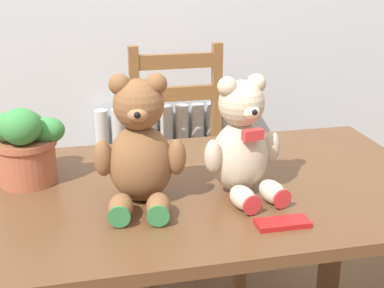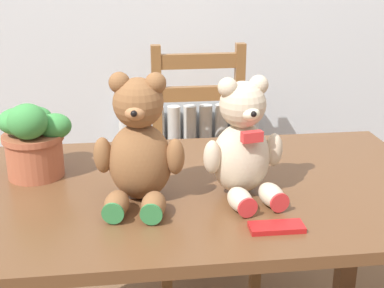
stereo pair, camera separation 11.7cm
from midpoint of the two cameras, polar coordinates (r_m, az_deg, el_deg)
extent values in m
cylinder|color=beige|center=(2.51, -10.63, -3.41)|extent=(0.06, 0.06, 0.63)
cylinder|color=beige|center=(2.51, -8.96, -3.28)|extent=(0.06, 0.06, 0.63)
cylinder|color=beige|center=(2.51, -7.29, -3.14)|extent=(0.06, 0.06, 0.63)
cylinder|color=beige|center=(2.52, -5.63, -3.01)|extent=(0.06, 0.06, 0.63)
cylinder|color=beige|center=(2.53, -3.98, -2.87)|extent=(0.06, 0.06, 0.63)
cylinder|color=beige|center=(2.54, -2.35, -2.73)|extent=(0.06, 0.06, 0.63)
cylinder|color=beige|center=(2.55, -0.73, -2.60)|extent=(0.06, 0.06, 0.63)
cylinder|color=beige|center=(2.57, 0.87, -2.46)|extent=(0.06, 0.06, 0.63)
cylinder|color=beige|center=(2.59, 2.45, -2.32)|extent=(0.06, 0.06, 0.63)
cube|color=beige|center=(2.66, -3.83, -8.75)|extent=(0.66, 0.10, 0.04)
cube|color=brown|center=(1.40, -1.69, -5.04)|extent=(1.26, 0.74, 0.03)
cube|color=brown|center=(2.01, 13.20, -8.94)|extent=(0.06, 0.06, 0.69)
cube|color=brown|center=(2.15, -2.16, -2.83)|extent=(0.39, 0.43, 0.03)
cube|color=brown|center=(2.12, 3.65, -10.40)|extent=(0.04, 0.04, 0.45)
cube|color=brown|center=(2.07, -5.91, -11.45)|extent=(0.04, 0.04, 0.45)
cube|color=brown|center=(2.36, 1.13, -0.55)|extent=(0.04, 0.04, 0.94)
cube|color=brown|center=(2.31, -7.34, -1.22)|extent=(0.04, 0.04, 0.94)
cube|color=brown|center=(2.22, -3.25, 8.81)|extent=(0.31, 0.03, 0.06)
cube|color=brown|center=(2.25, -3.18, 5.37)|extent=(0.31, 0.03, 0.06)
ellipsoid|color=brown|center=(1.29, -8.08, -2.08)|extent=(0.18, 0.16, 0.19)
sphere|color=brown|center=(1.25, -8.41, 4.17)|extent=(0.12, 0.12, 0.12)
sphere|color=brown|center=(1.23, -6.57, 6.36)|extent=(0.05, 0.05, 0.05)
sphere|color=brown|center=(1.24, -10.46, 6.25)|extent=(0.05, 0.05, 0.05)
ellipsoid|color=#B2794C|center=(1.21, -8.59, 3.17)|extent=(0.06, 0.05, 0.04)
sphere|color=black|center=(1.18, -8.70, 3.01)|extent=(0.02, 0.02, 0.02)
ellipsoid|color=brown|center=(1.26, -4.28, -1.45)|extent=(0.05, 0.05, 0.09)
ellipsoid|color=brown|center=(1.28, -12.06, -1.55)|extent=(0.05, 0.05, 0.09)
ellipsoid|color=brown|center=(1.23, -6.34, -6.72)|extent=(0.07, 0.10, 0.06)
cylinder|color=#337F42|center=(1.19, -6.47, -7.72)|extent=(0.05, 0.01, 0.05)
ellipsoid|color=brown|center=(1.24, -10.33, -6.74)|extent=(0.07, 0.10, 0.06)
cylinder|color=#337F42|center=(1.20, -10.60, -7.73)|extent=(0.05, 0.01, 0.05)
ellipsoid|color=beige|center=(1.33, 2.62, -1.42)|extent=(0.17, 0.15, 0.18)
sphere|color=beige|center=(1.29, 2.72, 4.33)|extent=(0.11, 0.11, 0.11)
sphere|color=beige|center=(1.30, 4.33, 6.44)|extent=(0.05, 0.05, 0.05)
sphere|color=beige|center=(1.26, 1.13, 6.12)|extent=(0.05, 0.05, 0.05)
ellipsoid|color=white|center=(1.26, 3.58, 3.47)|extent=(0.05, 0.05, 0.04)
sphere|color=black|center=(1.24, 4.01, 3.35)|extent=(0.01, 0.01, 0.01)
ellipsoid|color=beige|center=(1.35, 6.05, -0.34)|extent=(0.05, 0.05, 0.08)
ellipsoid|color=beige|center=(1.28, -0.35, -1.38)|extent=(0.05, 0.05, 0.08)
ellipsoid|color=beige|center=(1.30, 6.03, -5.15)|extent=(0.07, 0.10, 0.05)
cylinder|color=red|center=(1.27, 7.00, -5.90)|extent=(0.05, 0.02, 0.05)
ellipsoid|color=beige|center=(1.27, 2.82, -5.80)|extent=(0.07, 0.10, 0.05)
cylinder|color=red|center=(1.23, 3.73, -6.60)|extent=(0.05, 0.02, 0.05)
cube|color=red|center=(1.26, 3.87, 0.95)|extent=(0.05, 0.03, 0.02)
cylinder|color=#B25B3D|center=(1.48, -19.40, -1.73)|extent=(0.15, 0.15, 0.12)
cylinder|color=#B25B3D|center=(1.46, -19.63, 0.15)|extent=(0.16, 0.16, 0.02)
ellipsoid|color=#3D8E42|center=(1.44, -17.40, 1.36)|extent=(0.09, 0.07, 0.07)
ellipsoid|color=#3D8E42|center=(1.50, -19.61, 2.09)|extent=(0.10, 0.07, 0.07)
ellipsoid|color=#3D8E42|center=(1.45, -20.98, 1.76)|extent=(0.11, 0.11, 0.07)
ellipsoid|color=#3D8E42|center=(1.40, -20.12, 1.72)|extent=(0.10, 0.09, 0.09)
cube|color=red|center=(1.21, 6.91, -8.44)|extent=(0.12, 0.05, 0.01)
camera|label=1|loc=(0.06, -92.59, -0.95)|focal=50.00mm
camera|label=2|loc=(0.06, 87.41, 0.95)|focal=50.00mm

